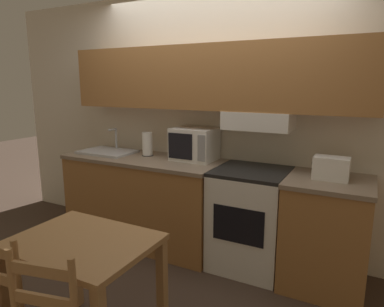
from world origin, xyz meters
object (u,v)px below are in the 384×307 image
object	(u,v)px
paper_towel_roll	(147,144)
sink_basin	(108,151)
microwave	(194,144)
stove_range	(250,218)
toaster	(331,168)
dining_table	(83,260)

from	to	relation	value
paper_towel_roll	sink_basin	bearing A→B (deg)	-169.72
sink_basin	paper_towel_roll	world-z (taller)	sink_basin
sink_basin	paper_towel_roll	size ratio (longest dim) A/B	2.34
microwave	sink_basin	bearing A→B (deg)	-172.35
stove_range	toaster	size ratio (longest dim) A/B	3.26
microwave	sink_basin	distance (m)	1.02
microwave	toaster	world-z (taller)	microwave
toaster	sink_basin	xyz separation A→B (m)	(-2.27, -0.01, -0.07)
stove_range	microwave	world-z (taller)	microwave
stove_range	dining_table	distance (m)	1.56
microwave	sink_basin	xyz separation A→B (m)	(-1.00, -0.13, -0.14)
dining_table	microwave	bearing A→B (deg)	91.80
paper_towel_roll	stove_range	bearing A→B (deg)	-3.64
stove_range	microwave	size ratio (longest dim) A/B	2.19
paper_towel_roll	dining_table	xyz separation A→B (m)	(0.58, -1.52, -0.43)
microwave	dining_table	world-z (taller)	microwave
stove_range	toaster	distance (m)	0.85
toaster	paper_towel_roll	xyz separation A→B (m)	(-1.80, 0.08, 0.03)
microwave	sink_basin	world-z (taller)	microwave
sink_basin	dining_table	bearing A→B (deg)	-53.82
dining_table	sink_basin	bearing A→B (deg)	126.18
microwave	paper_towel_roll	world-z (taller)	microwave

